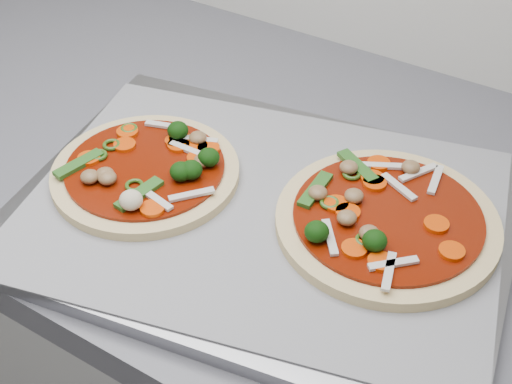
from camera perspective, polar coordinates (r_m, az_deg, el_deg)
The scene contains 4 objects.
baking_tray at distance 0.75m, azimuth 0.50°, elevation -1.86°, with size 0.51×0.37×0.02m, color gray.
parchment at distance 0.74m, azimuth 0.50°, elevation -1.33°, with size 0.48×0.35×0.00m, color gray.
pizza_left at distance 0.78m, azimuth -8.61°, elevation 1.78°, with size 0.25×0.25×0.03m.
pizza_right at distance 0.72m, azimuth 10.23°, elevation -2.18°, with size 0.27×0.27×0.04m.
Camera 1 is at (-0.36, 0.74, 1.41)m, focal length 50.00 mm.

